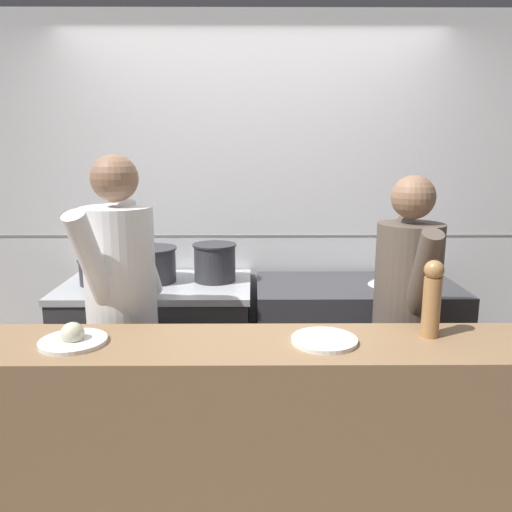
% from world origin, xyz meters
% --- Properties ---
extents(wall_back_tiled, '(8.00, 0.06, 2.60)m').
position_xyz_m(wall_back_tiled, '(0.00, 1.31, 1.30)').
color(wall_back_tiled, white).
rests_on(wall_back_tiled, ground_plane).
extents(oven_range, '(1.17, 0.71, 0.91)m').
position_xyz_m(oven_range, '(-0.60, 0.91, 0.46)').
color(oven_range, '#38383D').
rests_on(oven_range, ground_plane).
extents(prep_counter, '(1.25, 0.65, 0.90)m').
position_xyz_m(prep_counter, '(0.65, 0.91, 0.45)').
color(prep_counter, '#38383D').
rests_on(prep_counter, ground_plane).
extents(pass_counter, '(3.00, 0.45, 0.95)m').
position_xyz_m(pass_counter, '(0.05, -0.16, 0.47)').
color(pass_counter, '#93704C').
rests_on(pass_counter, ground_plane).
extents(stock_pot, '(0.24, 0.24, 0.16)m').
position_xyz_m(stock_pot, '(-0.95, 0.90, 1.00)').
color(stock_pot, '#2D2D33').
rests_on(stock_pot, oven_range).
extents(sauce_pot, '(0.32, 0.32, 0.22)m').
position_xyz_m(sauce_pot, '(-0.64, 0.96, 1.03)').
color(sauce_pot, '#2D2D33').
rests_on(sauce_pot, oven_range).
extents(braising_pot, '(0.28, 0.28, 0.24)m').
position_xyz_m(braising_pot, '(-0.24, 0.97, 1.04)').
color(braising_pot, '#2D2D33').
rests_on(braising_pot, oven_range).
extents(mixing_bowl_steel, '(0.29, 0.29, 0.10)m').
position_xyz_m(mixing_bowl_steel, '(0.86, 0.89, 0.96)').
color(mixing_bowl_steel, '#B7BABF').
rests_on(mixing_bowl_steel, prep_counter).
extents(plated_dish_main, '(0.27, 0.27, 0.10)m').
position_xyz_m(plated_dish_main, '(-0.74, -0.17, 0.97)').
color(plated_dish_main, white).
rests_on(plated_dish_main, pass_counter).
extents(plated_dish_appetiser, '(0.27, 0.27, 0.02)m').
position_xyz_m(plated_dish_appetiser, '(0.29, -0.16, 0.96)').
color(plated_dish_appetiser, white).
rests_on(plated_dish_appetiser, pass_counter).
extents(pepper_mill, '(0.08, 0.08, 0.33)m').
position_xyz_m(pepper_mill, '(0.75, -0.09, 1.13)').
color(pepper_mill, '#AD7A47').
rests_on(pepper_mill, pass_counter).
extents(chef_head_cook, '(0.44, 0.74, 1.71)m').
position_xyz_m(chef_head_cook, '(-0.66, 0.30, 0.95)').
color(chef_head_cook, black).
rests_on(chef_head_cook, ground_plane).
extents(chef_sous, '(0.33, 0.70, 1.61)m').
position_xyz_m(chef_sous, '(0.78, 0.32, 0.90)').
color(chef_sous, black).
rests_on(chef_sous, ground_plane).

